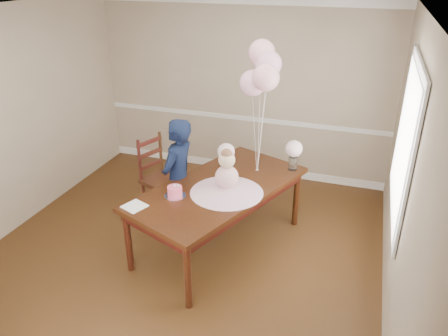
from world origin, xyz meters
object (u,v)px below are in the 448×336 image
birthday_cake (175,191)px  woman (178,179)px  dining_table_top (219,188)px  dining_chair_seat (162,181)px

birthday_cake → woman: (-0.17, 0.46, -0.11)m
woman → dining_table_top: bearing=87.5°
birthday_cake → woman: 0.50m
dining_chair_seat → woman: bearing=-22.9°
dining_table_top → woman: bearing=-167.6°
birthday_cake → dining_chair_seat: size_ratio=0.36×
birthday_cake → dining_chair_seat: birthday_cake is taller
birthday_cake → dining_chair_seat: 1.15m
dining_table_top → woman: woman is taller
birthday_cake → dining_chair_seat: (-0.61, 0.89, -0.40)m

